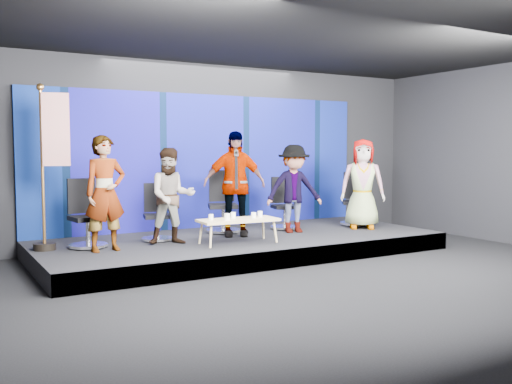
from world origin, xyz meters
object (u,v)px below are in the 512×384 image
panelist_a (105,193)px  chair_a (86,225)px  chair_d (284,212)px  mug_c (233,215)px  chair_b (157,222)px  panelist_e (363,184)px  mug_a (211,217)px  coffee_table (238,221)px  chair_c (223,212)px  flag_stand (51,163)px  panelist_b (172,196)px  panelist_d (294,189)px  mug_b (227,217)px  chair_e (355,208)px  panelist_c (234,184)px  mug_e (260,214)px  mug_d (254,215)px

panelist_a → chair_a: bearing=103.1°
chair_d → mug_c: size_ratio=10.19×
chair_b → panelist_e: panelist_e is taller
chair_b → mug_a: chair_b is taller
panelist_e → coffee_table: (-2.92, -0.33, -0.50)m
chair_c → flag_stand: flag_stand is taller
panelist_b → chair_a: bearing=176.9°
panelist_d → mug_b: panelist_d is taller
mug_a → chair_e: bearing=10.7°
mug_b → panelist_c: bearing=55.0°
chair_b → chair_d: bearing=15.8°
mug_b → chair_a: bearing=155.3°
chair_c → chair_d: bearing=13.4°
panelist_b → panelist_d: bearing=15.9°
chair_a → panelist_d: (3.72, -0.29, 0.45)m
chair_a → mug_c: 2.34m
chair_e → mug_b: 3.47m
chair_d → panelist_c: bearing=-149.3°
chair_a → panelist_c: panelist_c is taller
coffee_table → chair_c: bearing=74.6°
mug_a → mug_b: size_ratio=0.83×
panelist_b → mug_c: bearing=-6.1°
chair_a → panelist_a: 0.73m
chair_e → panelist_e: panelist_e is taller
chair_a → mug_a: bearing=-29.1°
panelist_a → panelist_d: panelist_a is taller
panelist_b → panelist_d: (2.44, 0.10, 0.03)m
coffee_table → flag_stand: 3.04m
chair_d → mug_a: size_ratio=11.06×
mug_c → mug_e: 0.48m
panelist_e → mug_b: size_ratio=15.87×
panelist_b → panelist_a: bearing=-161.7°
mug_b → panelist_b: bearing=143.7°
mug_b → mug_a: bearing=134.9°
panelist_a → panelist_d: bearing=-4.2°
mug_c → chair_c: bearing=71.7°
flag_stand → panelist_a: bearing=-22.7°
chair_d → chair_e: size_ratio=0.93×
chair_a → mug_a: chair_a is taller
chair_c → mug_b: bearing=-92.5°
chair_a → chair_d: 3.83m
chair_d → mug_a: (-2.01, -0.93, 0.12)m
chair_b → chair_e: 4.17m
panelist_d → chair_d: bearing=94.5°
panelist_e → mug_d: panelist_e is taller
panelist_d → mug_b: (-1.71, -0.63, -0.35)m
chair_a → mug_e: size_ratio=11.02×
flag_stand → panelist_e: bearing=9.6°
panelist_b → mug_a: bearing=-18.8°
chair_c → panelist_e: 2.78m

